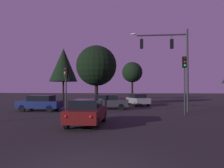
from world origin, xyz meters
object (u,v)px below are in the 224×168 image
traffic_light_corner_right (185,74)px  car_nearside_lane (87,112)px  tree_behind_sign (96,66)px  tree_right_cluster (63,65)px  car_far_lane (138,99)px  traffic_signal_mast_arm (172,56)px  tree_left_far (132,72)px  traffic_light_corner_left (66,81)px  car_crossing_left (40,103)px  car_crossing_right (108,102)px

traffic_light_corner_right → car_nearside_lane: bearing=-141.0°
tree_behind_sign → tree_right_cluster: size_ratio=0.83×
car_far_lane → tree_right_cluster: bearing=144.1°
traffic_signal_mast_arm → tree_left_far: bearing=100.9°
traffic_signal_mast_arm → traffic_light_corner_right: (0.52, -2.81, -1.92)m
traffic_light_corner_left → car_nearside_lane: 7.39m
car_nearside_lane → car_crossing_left: (-6.43, 7.44, 0.00)m
traffic_signal_mast_arm → car_nearside_lane: traffic_signal_mast_arm is taller
car_nearside_lane → car_far_lane: size_ratio=0.98×
tree_behind_sign → tree_right_cluster: tree_right_cluster is taller
traffic_light_corner_left → car_nearside_lane: size_ratio=0.93×
car_crossing_right → tree_right_cluster: (-10.40, 15.40, 5.78)m
car_crossing_right → tree_left_far: (2.00, 21.06, 4.73)m
traffic_light_corner_left → tree_behind_sign: (0.93, 9.52, 2.37)m
traffic_signal_mast_arm → car_crossing_left: bearing=-176.3°
car_crossing_right → tree_right_cluster: size_ratio=0.46×
traffic_light_corner_right → car_far_lane: size_ratio=1.08×
car_nearside_lane → tree_left_far: bearing=86.7°
car_far_lane → tree_behind_sign: (-5.46, -0.02, 4.44)m
traffic_light_corner_right → tree_left_far: tree_left_far is taller
car_nearside_lane → tree_right_cluster: size_ratio=0.45×
traffic_light_corner_right → tree_right_cluster: tree_right_cluster is taller
traffic_light_corner_left → car_crossing_left: bearing=157.3°
tree_left_far → traffic_light_corner_right: bearing=-79.2°
traffic_light_corner_right → traffic_signal_mast_arm: bearing=100.5°
traffic_light_corner_left → tree_right_cluster: size_ratio=0.42×
traffic_light_corner_left → tree_right_cluster: 20.94m
traffic_signal_mast_arm → car_crossing_right: traffic_signal_mast_arm is taller
car_nearside_lane → tree_behind_sign: bearing=99.1°
car_crossing_left → car_crossing_right: (6.24, 2.69, -0.00)m
car_crossing_left → car_far_lane: 12.51m
car_crossing_left → tree_behind_sign: tree_behind_sign is taller
traffic_signal_mast_arm → traffic_light_corner_right: traffic_signal_mast_arm is taller
car_nearside_lane → tree_behind_sign: size_ratio=0.55×
traffic_light_corner_left → traffic_light_corner_right: traffic_light_corner_right is taller
traffic_signal_mast_arm → tree_behind_sign: tree_behind_sign is taller
car_crossing_right → car_far_lane: size_ratio=0.99×
car_nearside_lane → tree_left_far: (1.81, 31.20, 4.73)m
car_crossing_right → tree_behind_sign: 7.51m
car_crossing_right → tree_right_cluster: tree_right_cluster is taller
traffic_signal_mast_arm → car_nearside_lane: 11.27m
car_nearside_lane → tree_right_cluster: 28.24m
car_far_lane → tree_behind_sign: size_ratio=0.56×
traffic_light_corner_left → tree_left_far: size_ratio=0.53×
traffic_signal_mast_arm → car_crossing_left: (-12.64, -0.82, -4.48)m
traffic_signal_mast_arm → tree_right_cluster: size_ratio=0.81×
traffic_signal_mast_arm → tree_right_cluster: tree_right_cluster is taller
traffic_signal_mast_arm → tree_left_far: traffic_signal_mast_arm is taller
tree_behind_sign → tree_left_far: 16.08m
car_crossing_left → tree_right_cluster: tree_right_cluster is taller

